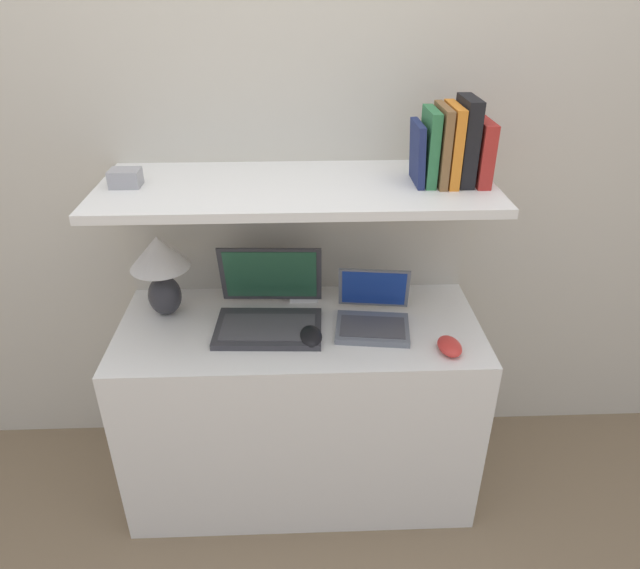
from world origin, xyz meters
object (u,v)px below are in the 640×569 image
Objects in this scene: laptop_large at (269,309)px; second_mouse at (450,346)px; book_red at (481,152)px; book_brown at (441,145)px; book_black at (466,141)px; book_orange at (452,145)px; book_navy at (417,153)px; laptop_small at (373,315)px; computer_mouse at (311,336)px; router_box at (304,283)px; book_green at (429,147)px; shelf_gadget at (125,178)px; table_lamp at (160,265)px.

second_mouse is at bearing -18.23° from laptop_large.
book_red is 0.82× the size of book_brown.
book_orange is (-0.04, 0.00, -0.01)m from book_black.
book_navy is at bearing 5.80° from laptop_large.
laptop_small is 0.23m from computer_mouse.
book_navy is (-0.07, 0.00, -0.02)m from book_brown.
book_green reaches higher than router_box.
laptop_small is at bearing -158.31° from book_brown.
book_orange is at bearing 90.38° from second_mouse.
shelf_gadget is (-0.97, 0.00, -0.09)m from book_orange.
computer_mouse is 0.65m from book_navy.
laptop_large is 1.91× the size of book_red.
table_lamp is 0.50m from router_box.
book_red is at bearing 0.00° from shelf_gadget.
book_black is (0.04, 0.23, 0.58)m from second_mouse.
book_black is at bearing 180.00° from book_red.
second_mouse is 0.50× the size of book_brown.
table_lamp is at bearing 177.94° from book_green.
book_green is (-0.07, 0.00, -0.01)m from book_orange.
book_navy reaches higher than computer_mouse.
book_brown is at bearing 0.00° from shelf_gadget.
book_navy reaches higher than laptop_large.
book_black is 1.10× the size of book_brown.
computer_mouse is at bearing -161.01° from book_black.
router_box is 0.48× the size of book_black.
book_black is at bearing 0.00° from book_brown.
book_brown is at bearing 180.00° from book_black.
laptop_small is 0.89m from shelf_gadget.
book_green is (-0.07, 0.23, 0.56)m from second_mouse.
laptop_small is at bearing -8.55° from table_lamp.
laptop_small is at bearing -5.64° from shelf_gadget.
book_orange is 1.05× the size of book_green.
second_mouse is 0.95× the size of router_box.
table_lamp is at bearing 158.72° from computer_mouse.
book_orange reaches higher than computer_mouse.
book_black is at bearing 80.29° from second_mouse.
book_orange is 1.01× the size of book_brown.
book_green is at bearing 180.00° from book_black.
table_lamp is 2.52× the size of second_mouse.
router_box is (-0.02, 0.28, 0.04)m from computer_mouse.
book_black reaches higher than shelf_gadget.
book_green reaches higher than book_red.
book_brown is (0.53, 0.05, 0.53)m from laptop_large.
book_green reaches higher than computer_mouse.
table_lamp is 1.54× the size of book_red.
book_black is (0.96, -0.03, 0.41)m from table_lamp.
book_orange reaches higher than shelf_gadget.
table_lamp is at bearing 178.02° from book_brown.
shelf_gadget is at bearing 166.60° from second_mouse.
book_green reaches higher than shelf_gadget.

